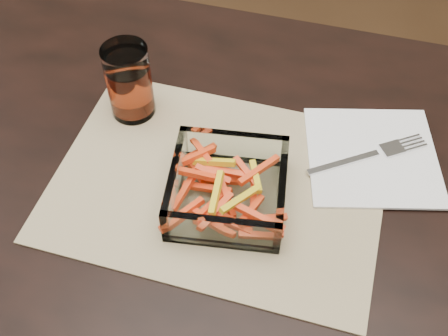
{
  "coord_description": "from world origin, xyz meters",
  "views": [
    {
      "loc": [
        0.04,
        -0.39,
        1.37
      ],
      "look_at": [
        -0.09,
        0.06,
        0.78
      ],
      "focal_mm": 45.0,
      "sensor_mm": 36.0,
      "label": 1
    }
  ],
  "objects": [
    {
      "name": "fork",
      "position": [
        0.1,
        0.16,
        0.76
      ],
      "size": [
        0.16,
        0.12,
        0.0
      ],
      "rotation": [
        0.0,
        0.0,
        -0.96
      ],
      "color": "silver",
      "rests_on": "napkin"
    },
    {
      "name": "placemat",
      "position": [
        -0.1,
        0.06,
        0.75
      ],
      "size": [
        0.45,
        0.33,
        0.0
      ],
      "primitive_type": "cube",
      "rotation": [
        0.0,
        0.0,
        -0.01
      ],
      "color": "tan",
      "rests_on": "dining_table"
    },
    {
      "name": "napkin",
      "position": [
        0.11,
        0.16,
        0.76
      ],
      "size": [
        0.22,
        0.22,
        0.0
      ],
      "primitive_type": "cube",
      "rotation": [
        0.0,
        0.0,
        0.25
      ],
      "color": "white",
      "rests_on": "placemat"
    },
    {
      "name": "dining_table",
      "position": [
        0.0,
        0.0,
        0.66
      ],
      "size": [
        1.6,
        0.9,
        0.75
      ],
      "color": "black",
      "rests_on": "ground"
    },
    {
      "name": "tumbler",
      "position": [
        -0.26,
        0.16,
        0.81
      ],
      "size": [
        0.07,
        0.07,
        0.12
      ],
      "color": "white",
      "rests_on": "placemat"
    },
    {
      "name": "glass_bowl",
      "position": [
        -0.07,
        0.03,
        0.78
      ],
      "size": [
        0.17,
        0.17,
        0.06
      ],
      "rotation": [
        0.0,
        0.0,
        0.15
      ],
      "color": "white",
      "rests_on": "placemat"
    }
  ]
}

